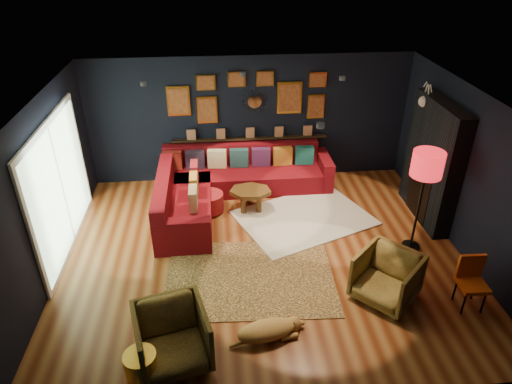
{
  "coord_description": "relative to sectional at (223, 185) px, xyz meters",
  "views": [
    {
      "loc": [
        -0.69,
        -6.01,
        4.67
      ],
      "look_at": [
        -0.1,
        0.3,
        1.01
      ],
      "focal_mm": 32.0,
      "sensor_mm": 36.0,
      "label": 1
    }
  ],
  "objects": [
    {
      "name": "floor",
      "position": [
        0.61,
        -1.81,
        -0.32
      ],
      "size": [
        6.5,
        6.5,
        0.0
      ],
      "primitive_type": "plane",
      "color": "#965A2C",
      "rests_on": "ground"
    },
    {
      "name": "room_walls",
      "position": [
        0.61,
        -1.81,
        1.27
      ],
      "size": [
        6.5,
        6.5,
        6.5
      ],
      "color": "black",
      "rests_on": "ground"
    },
    {
      "name": "sectional",
      "position": [
        0.0,
        0.0,
        0.0
      ],
      "size": [
        3.41,
        2.69,
        0.86
      ],
      "color": "maroon",
      "rests_on": "ground"
    },
    {
      "name": "ledge",
      "position": [
        0.61,
        0.87,
        0.6
      ],
      "size": [
        3.2,
        0.12,
        0.04
      ],
      "primitive_type": "cube",
      "color": "black",
      "rests_on": "room_walls"
    },
    {
      "name": "gallery_wall",
      "position": [
        0.6,
        0.91,
        1.48
      ],
      "size": [
        3.15,
        0.04,
        1.02
      ],
      "color": "gold",
      "rests_on": "room_walls"
    },
    {
      "name": "sunburst_mirror",
      "position": [
        0.71,
        0.91,
        1.38
      ],
      "size": [
        0.47,
        0.16,
        0.47
      ],
      "color": "silver",
      "rests_on": "room_walls"
    },
    {
      "name": "fireplace",
      "position": [
        3.71,
        -0.91,
        0.7
      ],
      "size": [
        0.31,
        1.6,
        2.2
      ],
      "color": "black",
      "rests_on": "ground"
    },
    {
      "name": "deer_head",
      "position": [
        3.75,
        -0.41,
        1.73
      ],
      "size": [
        0.5,
        0.28,
        0.45
      ],
      "color": "white",
      "rests_on": "fireplace"
    },
    {
      "name": "sliding_door",
      "position": [
        -2.6,
        -1.21,
        0.78
      ],
      "size": [
        0.06,
        2.8,
        2.2
      ],
      "color": "white",
      "rests_on": "ground"
    },
    {
      "name": "ceiling_spots",
      "position": [
        0.61,
        -1.01,
        2.24
      ],
      "size": [
        3.3,
        2.5,
        0.06
      ],
      "color": "black",
      "rests_on": "room_walls"
    },
    {
      "name": "shag_rug",
      "position": [
        1.47,
        -0.84,
        -0.31
      ],
      "size": [
        2.77,
        2.43,
        0.03
      ],
      "primitive_type": "cube",
      "rotation": [
        0.0,
        0.0,
        0.39
      ],
      "color": "silver",
      "rests_on": "ground"
    },
    {
      "name": "leopard_rug",
      "position": [
        0.34,
        -2.39,
        -0.32
      ],
      "size": [
        2.65,
        1.96,
        0.01
      ],
      "primitive_type": "cube",
      "rotation": [
        0.0,
        0.0,
        -0.05
      ],
      "color": "tan",
      "rests_on": "ground"
    },
    {
      "name": "coffee_table",
      "position": [
        0.51,
        -0.42,
        0.03
      ],
      "size": [
        0.86,
        0.68,
        0.4
      ],
      "rotation": [
        0.0,
        0.0,
        -0.1
      ],
      "color": "#5D3813",
      "rests_on": "shag_rug"
    },
    {
      "name": "pouf",
      "position": [
        -0.27,
        -0.41,
        -0.12
      ],
      "size": [
        0.53,
        0.53,
        0.35
      ],
      "primitive_type": "cylinder",
      "color": "maroon",
      "rests_on": "shag_rug"
    },
    {
      "name": "armchair_left",
      "position": [
        -0.72,
        -3.86,
        0.11
      ],
      "size": [
        1.01,
        0.97,
        0.87
      ],
      "primitive_type": "imported",
      "rotation": [
        0.0,
        0.0,
        0.25
      ],
      "color": "#B9923B",
      "rests_on": "ground"
    },
    {
      "name": "armchair_right",
      "position": [
        2.24,
        -3.01,
        0.09
      ],
      "size": [
        1.1,
        1.1,
        0.82
      ],
      "primitive_type": "imported",
      "rotation": [
        0.0,
        0.0,
        -0.8
      ],
      "color": "#B9923B",
      "rests_on": "ground"
    },
    {
      "name": "gold_stool",
      "position": [
        -1.07,
        -4.16,
        -0.08
      ],
      "size": [
        0.38,
        0.38,
        0.48
      ],
      "primitive_type": "cylinder",
      "color": "gold",
      "rests_on": "ground"
    },
    {
      "name": "orange_chair",
      "position": [
        3.37,
        -3.23,
        0.14
      ],
      "size": [
        0.38,
        0.38,
        0.79
      ],
      "rotation": [
        0.0,
        0.0,
        -0.03
      ],
      "color": "black",
      "rests_on": "ground"
    },
    {
      "name": "floor_lamp",
      "position": [
        3.11,
        -1.86,
        1.17
      ],
      "size": [
        0.49,
        0.49,
        1.77
      ],
      "color": "black",
      "rests_on": "ground"
    },
    {
      "name": "dog",
      "position": [
        0.45,
        -3.61,
        -0.14
      ],
      "size": [
        1.16,
        0.73,
        0.34
      ],
      "primitive_type": null,
      "rotation": [
        0.0,
        0.0,
        0.2
      ],
      "color": "gold",
      "rests_on": "leopard_rug"
    }
  ]
}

